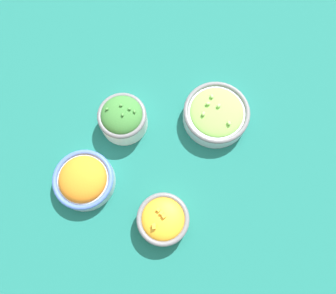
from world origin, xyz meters
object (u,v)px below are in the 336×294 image
at_px(bowl_lettuce, 216,114).
at_px(bowl_carrots, 84,180).
at_px(bowl_broccoli, 123,118).
at_px(bowl_squash, 163,219).

distance_m(bowl_lettuce, bowl_carrots, 0.36).
xyz_separation_m(bowl_broccoli, bowl_lettuce, (-0.21, 0.10, -0.01)).
distance_m(bowl_squash, bowl_carrots, 0.21).
bearing_deg(bowl_lettuce, bowl_squash, 33.43).
distance_m(bowl_squash, bowl_lettuce, 0.29).
height_order(bowl_lettuce, bowl_carrots, bowl_carrots).
bearing_deg(bowl_squash, bowl_lettuce, -146.57).
distance_m(bowl_broccoli, bowl_carrots, 0.18).
bearing_deg(bowl_lettuce, bowl_carrots, -2.03).
bearing_deg(bowl_carrots, bowl_broccoli, -149.73).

